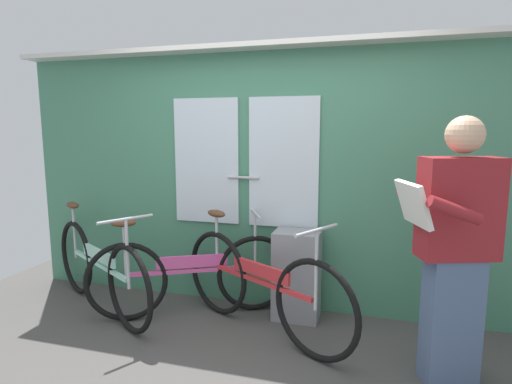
{
  "coord_description": "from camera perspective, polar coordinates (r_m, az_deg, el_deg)",
  "views": [
    {
      "loc": [
        0.9,
        -2.27,
        1.57
      ],
      "look_at": [
        0.01,
        0.8,
        1.08
      ],
      "focal_mm": 29.26,
      "sensor_mm": 36.0,
      "label": 1
    }
  ],
  "objects": [
    {
      "name": "bicycle_by_pole",
      "position": [
        3.26,
        0.53,
        -12.72
      ],
      "size": [
        1.55,
        0.89,
        0.92
      ],
      "rotation": [
        0.0,
        0.0,
        -0.51
      ],
      "color": "black",
      "rests_on": "ground_plane"
    },
    {
      "name": "passenger_reading_newspaper",
      "position": [
        2.77,
        25.54,
        -6.85
      ],
      "size": [
        0.62,
        0.55,
        1.64
      ],
      "rotation": [
        0.0,
        0.0,
        3.47
      ],
      "color": "slate",
      "rests_on": "ground_plane"
    },
    {
      "name": "train_door_wall",
      "position": [
        3.62,
        1.47,
        2.43
      ],
      "size": [
        4.64,
        0.28,
        2.25
      ],
      "color": "#427F60",
      "rests_on": "ground_plane"
    },
    {
      "name": "ground_plane",
      "position": [
        2.91,
        -5.09,
        -24.38
      ],
      "size": [
        5.64,
        4.03,
        0.04
      ],
      "primitive_type": "cube",
      "color": "#474442"
    },
    {
      "name": "bicycle_near_door",
      "position": [
        3.9,
        -20.66,
        -9.74
      ],
      "size": [
        1.56,
        0.95,
        0.91
      ],
      "rotation": [
        0.0,
        0.0,
        -0.53
      ],
      "color": "black",
      "rests_on": "ground_plane"
    },
    {
      "name": "trash_bin_by_wall",
      "position": [
        3.53,
        5.6,
        -11.22
      ],
      "size": [
        0.38,
        0.28,
        0.74
      ],
      "primitive_type": "cube",
      "color": "gray",
      "rests_on": "ground_plane"
    },
    {
      "name": "bicycle_leaning_behind",
      "position": [
        3.59,
        -8.83,
        -11.1
      ],
      "size": [
        1.56,
        0.86,
        0.87
      ],
      "rotation": [
        0.0,
        0.0,
        0.48
      ],
      "color": "black",
      "rests_on": "ground_plane"
    }
  ]
}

